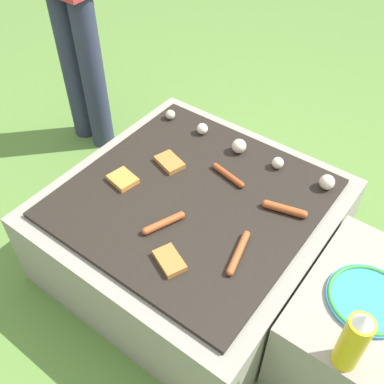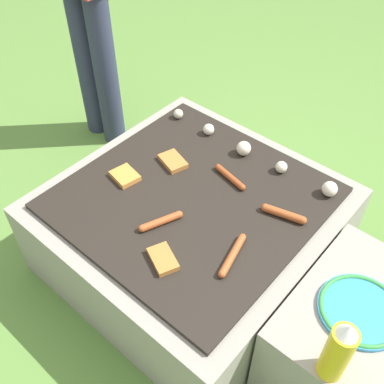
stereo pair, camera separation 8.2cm
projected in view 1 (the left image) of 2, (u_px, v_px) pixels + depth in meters
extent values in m
plane|color=#567F38|center=(192.00, 258.00, 1.87)|extent=(14.00, 14.00, 0.00)
cube|color=gray|center=(192.00, 231.00, 1.75)|extent=(0.95, 0.95, 0.35)
cube|color=black|center=(192.00, 198.00, 1.62)|extent=(0.84, 0.84, 0.02)
cube|color=gray|center=(354.00, 328.00, 1.45)|extent=(0.36, 0.53, 0.37)
cylinder|color=#2D334C|center=(73.00, 68.00, 2.21)|extent=(0.11, 0.11, 0.78)
cylinder|color=#2D334C|center=(93.00, 77.00, 2.15)|extent=(0.11, 0.11, 0.78)
cylinder|color=#A34C23|center=(285.00, 209.00, 1.55)|extent=(0.14, 0.06, 0.03)
sphere|color=#A34C23|center=(266.00, 204.00, 1.57)|extent=(0.03, 0.03, 0.03)
sphere|color=#A34C23|center=(304.00, 214.00, 1.53)|extent=(0.03, 0.03, 0.03)
cylinder|color=#A34C23|center=(238.00, 253.00, 1.42)|extent=(0.06, 0.16, 0.02)
sphere|color=#A34C23|center=(246.00, 234.00, 1.47)|extent=(0.02, 0.02, 0.02)
sphere|color=#A34C23|center=(230.00, 272.00, 1.37)|extent=(0.02, 0.02, 0.02)
cylinder|color=#93421E|center=(228.00, 175.00, 1.67)|extent=(0.14, 0.05, 0.02)
sphere|color=#93421E|center=(215.00, 166.00, 1.71)|extent=(0.02, 0.02, 0.02)
sphere|color=#93421E|center=(241.00, 185.00, 1.64)|extent=(0.02, 0.02, 0.02)
cylinder|color=#A34C23|center=(164.00, 223.00, 1.50)|extent=(0.07, 0.14, 0.03)
sphere|color=#A34C23|center=(145.00, 231.00, 1.48)|extent=(0.03, 0.03, 0.03)
sphere|color=#A34C23|center=(181.00, 215.00, 1.53)|extent=(0.03, 0.03, 0.03)
cube|color=#B27033|center=(170.00, 162.00, 1.73)|extent=(0.13, 0.10, 0.02)
cube|color=#D18438|center=(123.00, 179.00, 1.66)|extent=(0.11, 0.10, 0.02)
cube|color=#B27033|center=(170.00, 261.00, 1.40)|extent=(0.13, 0.11, 0.02)
sphere|color=beige|center=(170.00, 115.00, 1.93)|extent=(0.04, 0.04, 0.04)
sphere|color=silver|center=(202.00, 129.00, 1.86)|extent=(0.05, 0.05, 0.05)
sphere|color=beige|center=(238.00, 146.00, 1.77)|extent=(0.06, 0.06, 0.06)
sphere|color=beige|center=(278.00, 163.00, 1.71)|extent=(0.05, 0.05, 0.05)
sphere|color=beige|center=(327.00, 182.00, 1.62)|extent=(0.06, 0.06, 0.06)
cylinder|color=#338CCC|center=(368.00, 300.00, 1.30)|extent=(0.24, 0.24, 0.01)
torus|color=#338C3F|center=(369.00, 299.00, 1.30)|extent=(0.24, 0.24, 0.01)
cylinder|color=gold|center=(352.00, 343.00, 1.11)|extent=(0.07, 0.07, 0.19)
cone|color=white|center=(365.00, 320.00, 1.03)|extent=(0.05, 0.05, 0.03)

